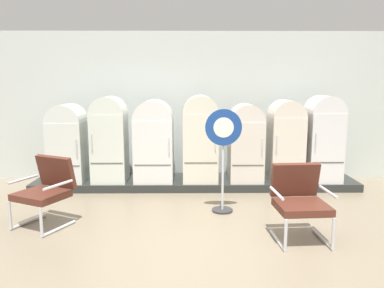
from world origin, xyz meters
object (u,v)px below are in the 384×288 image
at_px(refrigerator_6, 323,136).
at_px(armchair_right, 299,198).
at_px(refrigerator_1, 109,137).
at_px(refrigerator_3, 200,136).
at_px(armchair_left, 46,188).
at_px(refrigerator_4, 246,140).
at_px(refrigerator_5, 286,138).
at_px(refrigerator_0, 68,141).
at_px(sign_stand, 223,158).
at_px(refrigerator_2, 154,139).

relative_size(refrigerator_6, armchair_right, 1.67).
height_order(refrigerator_1, refrigerator_3, refrigerator_3).
relative_size(refrigerator_1, refrigerator_3, 0.99).
height_order(refrigerator_3, armchair_left, refrigerator_3).
xyz_separation_m(refrigerator_4, refrigerator_5, (0.73, 0.01, 0.04)).
distance_m(refrigerator_3, refrigerator_5, 1.57).
bearing_deg(refrigerator_1, refrigerator_6, 0.27).
height_order(armchair_left, armchair_right, same).
xyz_separation_m(refrigerator_3, armchair_left, (-2.17, -1.82, -0.45)).
bearing_deg(refrigerator_4, refrigerator_0, 179.83).
height_order(refrigerator_4, armchair_left, refrigerator_4).
height_order(refrigerator_3, refrigerator_4, refrigerator_3).
relative_size(refrigerator_0, refrigerator_6, 0.90).
xyz_separation_m(refrigerator_0, refrigerator_3, (2.42, -0.01, 0.09)).
bearing_deg(refrigerator_1, refrigerator_5, 0.54).
bearing_deg(refrigerator_1, refrigerator_0, 177.77).
height_order(refrigerator_1, refrigerator_5, refrigerator_1).
relative_size(refrigerator_5, armchair_left, 1.58).
distance_m(refrigerator_4, refrigerator_5, 0.73).
relative_size(armchair_left, sign_stand, 0.60).
bearing_deg(refrigerator_5, refrigerator_4, -179.18).
distance_m(refrigerator_0, refrigerator_6, 4.68).
bearing_deg(refrigerator_4, refrigerator_5, 0.82).
xyz_separation_m(refrigerator_0, armchair_right, (3.59, -2.33, -0.36)).
distance_m(refrigerator_5, sign_stand, 1.84).
relative_size(refrigerator_2, armchair_right, 1.59).
height_order(refrigerator_3, sign_stand, refrigerator_3).
distance_m(armchair_right, sign_stand, 1.37).
bearing_deg(refrigerator_4, refrigerator_3, 179.75).
distance_m(refrigerator_5, armchair_left, 4.18).
xyz_separation_m(refrigerator_6, armchair_left, (-4.43, -1.81, -0.45)).
bearing_deg(refrigerator_5, refrigerator_1, -179.46).
relative_size(refrigerator_6, sign_stand, 1.00).
relative_size(refrigerator_5, armchair_right, 1.58).
bearing_deg(refrigerator_6, refrigerator_2, 179.50).
height_order(refrigerator_4, sign_stand, sign_stand).
relative_size(refrigerator_5, sign_stand, 0.95).
bearing_deg(refrigerator_2, refrigerator_6, -0.50).
xyz_separation_m(refrigerator_5, sign_stand, (-1.27, -1.32, -0.09)).
xyz_separation_m(refrigerator_5, armchair_right, (-0.40, -2.33, -0.41)).
height_order(armchair_right, sign_stand, sign_stand).
relative_size(refrigerator_2, refrigerator_3, 0.95).
distance_m(refrigerator_3, sign_stand, 1.36).
bearing_deg(refrigerator_0, refrigerator_5, 0.01).
bearing_deg(refrigerator_4, sign_stand, -112.20).
distance_m(refrigerator_2, refrigerator_3, 0.85).
bearing_deg(sign_stand, refrigerator_6, 33.84).
height_order(refrigerator_4, armchair_right, refrigerator_4).
bearing_deg(refrigerator_5, refrigerator_0, -179.99).
distance_m(refrigerator_0, refrigerator_2, 1.57).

